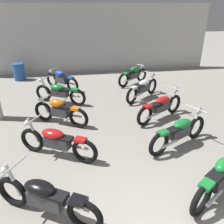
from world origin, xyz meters
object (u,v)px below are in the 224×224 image
(motorcycle_right_row_1, at_px, (180,131))
(motorcycle_right_row_0, at_px, (220,178))
(motorcycle_right_row_2, at_px, (161,106))
(motorcycle_left_row_1, at_px, (57,141))
(motorcycle_left_row_3, at_px, (60,92))
(motorcycle_left_row_4, at_px, (62,79))
(motorcycle_left_row_2, at_px, (60,111))
(motorcycle_right_row_4, at_px, (133,75))
(oil_drum, at_px, (19,72))
(motorcycle_right_row_3, at_px, (143,88))
(motorcycle_left_row_0, at_px, (45,198))

(motorcycle_right_row_1, bearing_deg, motorcycle_right_row_0, -90.15)
(motorcycle_right_row_2, bearing_deg, motorcycle_left_row_1, -153.92)
(motorcycle_left_row_1, xyz_separation_m, motorcycle_left_row_3, (-0.07, 3.53, 0.00))
(motorcycle_left_row_1, height_order, motorcycle_left_row_4, motorcycle_left_row_1)
(motorcycle_left_row_1, xyz_separation_m, motorcycle_left_row_2, (0.01, 1.77, 0.01))
(motorcycle_left_row_2, height_order, motorcycle_right_row_4, same)
(motorcycle_left_row_2, height_order, motorcycle_left_row_4, same)
(motorcycle_left_row_2, distance_m, motorcycle_right_row_2, 3.29)
(motorcycle_left_row_3, relative_size, motorcycle_right_row_2, 1.01)
(motorcycle_right_row_0, xyz_separation_m, oil_drum, (-5.44, 8.86, -0.03))
(motorcycle_left_row_1, distance_m, motorcycle_right_row_1, 3.21)
(motorcycle_right_row_1, distance_m, motorcycle_right_row_3, 3.55)
(motorcycle_right_row_1, bearing_deg, motorcycle_left_row_0, -151.76)
(motorcycle_left_row_3, relative_size, motorcycle_right_row_0, 1.14)
(motorcycle_left_row_0, xyz_separation_m, motorcycle_right_row_2, (3.40, 3.43, 0.00))
(motorcycle_left_row_0, distance_m, oil_drum, 9.07)
(motorcycle_left_row_1, relative_size, motorcycle_right_row_1, 0.98)
(motorcycle_right_row_0, distance_m, motorcycle_right_row_4, 7.24)
(motorcycle_right_row_3, bearing_deg, motorcycle_right_row_4, 87.64)
(motorcycle_right_row_3, bearing_deg, motorcycle_left_row_0, -122.12)
(motorcycle_right_row_1, bearing_deg, motorcycle_left_row_4, 121.90)
(motorcycle_left_row_4, bearing_deg, motorcycle_right_row_3, -27.17)
(motorcycle_left_row_2, distance_m, oil_drum, 5.70)
(motorcycle_left_row_4, bearing_deg, motorcycle_left_row_1, -89.38)
(motorcycle_left_row_3, height_order, motorcycle_right_row_2, same)
(motorcycle_right_row_4, bearing_deg, motorcycle_left_row_0, -115.41)
(motorcycle_right_row_2, bearing_deg, motorcycle_right_row_4, 89.73)
(motorcycle_left_row_1, xyz_separation_m, motorcycle_right_row_1, (3.21, -0.04, 0.00))
(motorcycle_left_row_0, bearing_deg, motorcycle_right_row_2, 45.26)
(motorcycle_right_row_3, height_order, motorcycle_right_row_4, motorcycle_right_row_3)
(motorcycle_left_row_1, relative_size, motorcycle_left_row_4, 1.31)
(motorcycle_right_row_3, bearing_deg, motorcycle_left_row_2, -151.73)
(motorcycle_left_row_4, relative_size, motorcycle_right_row_2, 0.77)
(motorcycle_left_row_2, xyz_separation_m, motorcycle_right_row_0, (3.19, -3.63, 0.00))
(motorcycle_left_row_0, distance_m, motorcycle_right_row_3, 6.28)
(motorcycle_left_row_0, relative_size, motorcycle_right_row_4, 1.14)
(motorcycle_right_row_0, distance_m, motorcycle_right_row_3, 5.37)
(motorcycle_left_row_4, relative_size, motorcycle_right_row_3, 0.87)
(motorcycle_left_row_3, distance_m, motorcycle_right_row_0, 6.31)
(motorcycle_right_row_0, bearing_deg, motorcycle_left_row_1, 149.84)
(motorcycle_left_row_4, xyz_separation_m, oil_drum, (-2.19, 1.80, -0.03))
(motorcycle_right_row_2, distance_m, motorcycle_right_row_3, 1.89)
(motorcycle_right_row_0, distance_m, motorcycle_right_row_1, 1.82)
(motorcycle_right_row_0, bearing_deg, motorcycle_right_row_4, 89.06)
(motorcycle_left_row_4, bearing_deg, motorcycle_right_row_0, -65.24)
(motorcycle_right_row_4, bearing_deg, oil_drum, 163.75)
(motorcycle_left_row_4, bearing_deg, motorcycle_left_row_2, -88.86)
(motorcycle_right_row_2, relative_size, oil_drum, 2.28)
(motorcycle_right_row_1, height_order, oil_drum, motorcycle_right_row_1)
(motorcycle_right_row_1, bearing_deg, motorcycle_left_row_3, 132.55)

